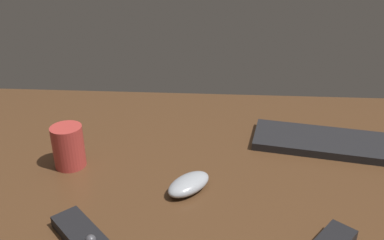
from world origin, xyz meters
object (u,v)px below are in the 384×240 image
Objects in this scene: computer_mouse at (189,184)px; coffee_mug at (68,147)px; keyboard at (342,144)px; media_remote at (86,240)px.

coffee_mug reaches higher than computer_mouse.
keyboard is 2.76× the size of media_remote.
computer_mouse reaches higher than keyboard.
media_remote is at bearing -133.98° from keyboard.
coffee_mug is (-11.29, 25.36, 3.78)cm from media_remote.
computer_mouse is 24.03cm from media_remote.
coffee_mug reaches higher than media_remote.
media_remote is 1.59× the size of coffee_mug.
keyboard is 65.62cm from media_remote.
computer_mouse is at bearing 91.60° from media_remote.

